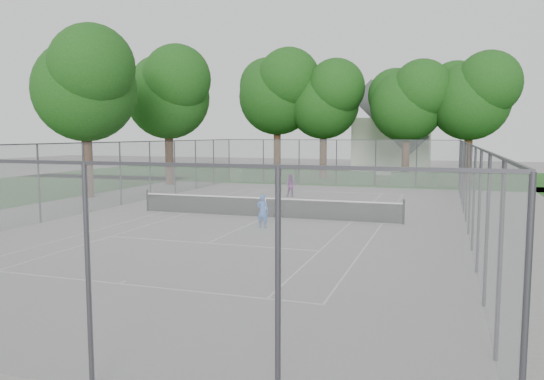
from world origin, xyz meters
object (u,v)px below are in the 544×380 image
(girl_player, at_px, (263,211))
(house, at_px, (392,137))
(tennis_net, at_px, (265,207))
(woman_player, at_px, (291,186))

(girl_player, bearing_deg, house, -90.41)
(tennis_net, height_order, house, house)
(house, relative_size, girl_player, 6.42)
(woman_player, bearing_deg, tennis_net, -87.63)
(house, bearing_deg, tennis_net, -95.27)
(tennis_net, distance_m, house, 31.32)
(tennis_net, relative_size, girl_player, 9.00)
(house, distance_m, girl_player, 33.98)
(tennis_net, height_order, girl_player, girl_player)
(house, xyz_separation_m, girl_player, (-2.04, -33.79, -2.98))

